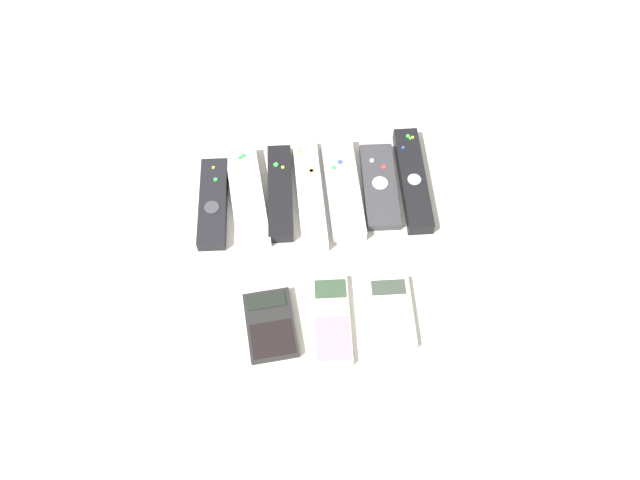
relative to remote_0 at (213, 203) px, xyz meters
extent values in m
plane|color=beige|center=(0.18, -0.13, -0.01)|extent=(3.00, 3.00, 0.00)
cube|color=black|center=(0.00, 0.00, 0.00)|extent=(0.06, 0.18, 0.02)
cylinder|color=#38383D|center=(0.00, -0.02, 0.01)|extent=(0.03, 0.03, 0.00)
cylinder|color=green|center=(0.01, 0.04, 0.01)|extent=(0.01, 0.01, 0.00)
cylinder|color=yellow|center=(0.00, 0.07, 0.01)|extent=(0.01, 0.01, 0.00)
cube|color=silver|center=(0.06, 0.01, 0.00)|extent=(0.07, 0.20, 0.02)
cylinder|color=silver|center=(0.06, 0.08, 0.01)|extent=(0.01, 0.01, 0.00)
cylinder|color=green|center=(0.06, 0.09, 0.01)|extent=(0.01, 0.01, 0.00)
cylinder|color=green|center=(0.05, 0.08, 0.01)|extent=(0.01, 0.01, 0.00)
cylinder|color=silver|center=(0.06, 0.05, 0.01)|extent=(0.01, 0.01, 0.00)
cube|color=black|center=(0.12, 0.01, 0.00)|extent=(0.05, 0.19, 0.02)
cylinder|color=yellow|center=(0.13, 0.05, 0.01)|extent=(0.01, 0.01, 0.00)
cylinder|color=green|center=(0.11, 0.06, 0.01)|extent=(0.01, 0.01, 0.00)
cube|color=white|center=(0.17, 0.00, 0.00)|extent=(0.05, 0.22, 0.03)
cylinder|color=silver|center=(0.16, 0.06, 0.02)|extent=(0.01, 0.01, 0.00)
cylinder|color=yellow|center=(0.17, 0.04, 0.02)|extent=(0.01, 0.01, 0.00)
cylinder|color=orange|center=(0.17, 0.04, 0.02)|extent=(0.01, 0.01, 0.00)
cylinder|color=yellow|center=(0.16, 0.08, 0.02)|extent=(0.01, 0.01, 0.00)
cube|color=#B7B7BC|center=(0.23, 0.00, 0.00)|extent=(0.06, 0.20, 0.03)
cylinder|color=green|center=(0.22, 0.04, 0.01)|extent=(0.01, 0.01, 0.00)
cylinder|color=blue|center=(0.23, 0.05, 0.01)|extent=(0.01, 0.01, 0.00)
cube|color=#333338|center=(0.29, 0.01, 0.00)|extent=(0.07, 0.18, 0.02)
cylinder|color=silver|center=(0.29, 0.01, 0.01)|extent=(0.03, 0.03, 0.00)
cylinder|color=silver|center=(0.29, 0.06, 0.01)|extent=(0.01, 0.01, 0.00)
cylinder|color=red|center=(0.30, 0.04, 0.01)|extent=(0.01, 0.01, 0.00)
cube|color=black|center=(0.35, 0.01, 0.00)|extent=(0.05, 0.21, 0.03)
cylinder|color=#99999E|center=(0.35, 0.00, 0.01)|extent=(0.02, 0.02, 0.00)
cylinder|color=blue|center=(0.34, 0.07, 0.01)|extent=(0.01, 0.01, 0.00)
cylinder|color=green|center=(0.36, 0.10, 0.01)|extent=(0.01, 0.01, 0.00)
cylinder|color=green|center=(0.36, 0.09, 0.01)|extent=(0.01, 0.01, 0.00)
cylinder|color=yellow|center=(0.37, 0.09, 0.01)|extent=(0.01, 0.01, 0.00)
cube|color=black|center=(0.08, -0.24, 0.00)|extent=(0.08, 0.12, 0.02)
cube|color=black|center=(0.08, -0.20, 0.01)|extent=(0.06, 0.03, 0.00)
cube|color=black|center=(0.08, -0.26, 0.00)|extent=(0.07, 0.06, 0.00)
cube|color=beige|center=(0.18, -0.24, 0.00)|extent=(0.07, 0.15, 0.02)
cube|color=#2D422D|center=(0.18, -0.19, 0.00)|extent=(0.05, 0.04, 0.00)
cube|color=gray|center=(0.18, -0.27, 0.00)|extent=(0.06, 0.08, 0.00)
cube|color=silver|center=(0.27, -0.24, 0.00)|extent=(0.07, 0.12, 0.02)
cube|color=#333D33|center=(0.27, -0.20, 0.01)|extent=(0.06, 0.03, 0.00)
cube|color=gray|center=(0.27, -0.26, 0.00)|extent=(0.06, 0.06, 0.00)
camera|label=1|loc=(0.12, -0.61, 0.90)|focal=35.00mm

